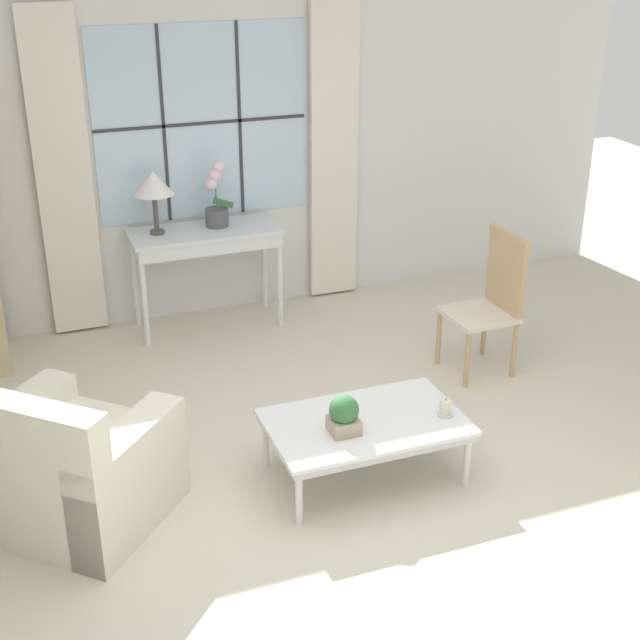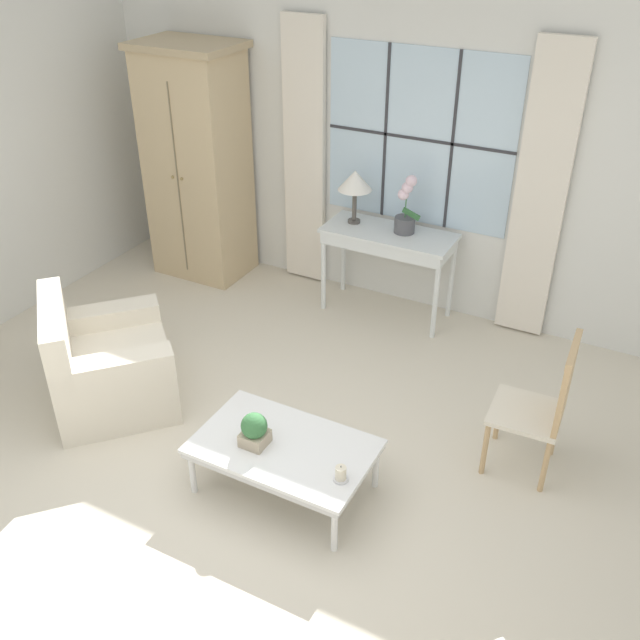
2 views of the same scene
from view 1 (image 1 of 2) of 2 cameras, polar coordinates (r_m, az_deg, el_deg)
The scene contains 10 objects.
ground_plane at distance 4.89m, azimuth 2.05°, elevation -12.61°, with size 14.00×14.00×0.00m, color beige.
wall_back_windowed at distance 6.97m, azimuth -7.56°, elevation 11.32°, with size 7.20×0.14×2.80m.
console_table at distance 6.83m, azimuth -7.37°, elevation 5.03°, with size 1.13×0.48×0.79m.
table_lamp at distance 6.66m, azimuth -10.61°, elevation 8.51°, with size 0.29×0.29×0.47m.
potted_orchid at distance 6.82m, azimuth -6.66°, elevation 7.58°, with size 0.22×0.18×0.51m.
armchair_upholstered at distance 4.92m, azimuth -15.69°, elevation -9.25°, with size 1.22×1.22×0.87m.
side_chair_wooden at distance 6.26m, azimuth 10.96°, elevation 1.50°, with size 0.46×0.46×1.00m.
coffee_table at distance 5.05m, azimuth 2.90°, elevation -6.81°, with size 1.10×0.68×0.37m.
potted_plant_small at distance 4.86m, azimuth 1.54°, elevation -6.08°, with size 0.16×0.16×0.22m.
pillar_candle at distance 5.10m, azimuth 8.01°, elevation -5.62°, with size 0.09×0.09×0.11m.
Camera 1 is at (-1.54, -3.59, 2.95)m, focal length 50.00 mm.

